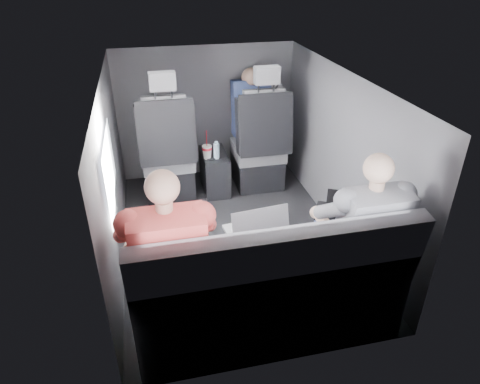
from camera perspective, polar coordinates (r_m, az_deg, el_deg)
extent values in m
plane|color=black|center=(3.66, -0.91, -6.07)|extent=(2.60, 2.60, 0.00)
plane|color=#B2B2AD|center=(3.08, -1.11, 14.87)|extent=(2.60, 2.60, 0.00)
cube|color=#56565B|center=(3.27, -16.62, 1.82)|extent=(0.02, 2.60, 1.35)
cube|color=#56565B|center=(3.59, 13.24, 4.80)|extent=(0.02, 2.60, 1.35)
cube|color=#56565B|center=(4.50, -4.51, 10.50)|extent=(1.80, 0.02, 1.35)
cube|color=#56565B|center=(2.25, 6.04, -10.65)|extent=(1.80, 0.02, 1.35)
cube|color=white|center=(2.90, -17.02, 3.15)|extent=(0.02, 0.75, 0.42)
cube|color=black|center=(3.97, 3.39, 9.85)|extent=(0.35, 0.11, 0.59)
cube|color=black|center=(4.32, -9.36, 1.76)|extent=(0.46, 0.48, 0.30)
cube|color=slate|center=(4.20, -9.58, 4.42)|extent=(0.48, 0.46, 0.14)
cube|color=slate|center=(3.87, -9.80, 8.18)|extent=(0.38, 0.18, 0.61)
cube|color=black|center=(3.88, -13.02, 7.42)|extent=(0.08, 0.21, 0.53)
cube|color=black|center=(3.90, -6.52, 8.10)|extent=(0.08, 0.21, 0.53)
cube|color=black|center=(3.82, -9.71, 7.71)|extent=(0.50, 0.11, 0.58)
cube|color=slate|center=(3.70, -10.33, 14.33)|extent=(0.22, 0.10, 0.15)
cube|color=black|center=(4.44, 2.27, 2.98)|extent=(0.46, 0.48, 0.30)
cube|color=slate|center=(4.33, 2.39, 5.59)|extent=(0.48, 0.46, 0.14)
cube|color=slate|center=(4.01, 3.25, 9.32)|extent=(0.38, 0.18, 0.61)
cube|color=black|center=(3.97, 0.15, 8.68)|extent=(0.08, 0.21, 0.53)
cube|color=black|center=(4.09, 6.25, 9.12)|extent=(0.08, 0.21, 0.53)
cube|color=black|center=(3.96, 3.51, 8.87)|extent=(0.50, 0.11, 0.58)
cube|color=slate|center=(3.85, 3.61, 15.28)|extent=(0.22, 0.10, 0.15)
cube|color=black|center=(4.30, -3.39, 2.75)|extent=(0.24, 0.48, 0.40)
cylinder|color=black|center=(4.10, -3.88, 4.52)|extent=(0.09, 0.09, 0.01)
cylinder|color=black|center=(4.12, -2.36, 4.67)|extent=(0.09, 0.09, 0.01)
cube|color=slate|center=(2.75, 3.66, -14.23)|extent=(1.60, 0.50, 0.45)
cube|color=slate|center=(2.29, 5.65, -9.78)|extent=(1.60, 0.17, 0.47)
cylinder|color=red|center=(4.07, -4.43, 5.82)|extent=(0.09, 0.09, 0.02)
cylinder|color=white|center=(4.06, -4.44, 6.10)|extent=(0.09, 0.09, 0.01)
cylinder|color=red|center=(4.03, -4.49, 7.17)|extent=(0.01, 0.01, 0.15)
cylinder|color=#9ABDD1|center=(4.08, -3.16, 5.48)|extent=(0.06, 0.06, 0.15)
cylinder|color=#9ABDD1|center=(4.05, -3.20, 6.58)|extent=(0.03, 0.03, 0.02)
cube|color=silver|center=(2.64, -9.49, -6.45)|extent=(0.34, 0.25, 0.02)
cube|color=silver|center=(2.63, -9.48, -6.44)|extent=(0.28, 0.14, 0.00)
cube|color=silver|center=(2.70, -9.63, -5.36)|extent=(0.10, 0.06, 0.00)
cube|color=silver|center=(2.45, -9.43, -6.12)|extent=(0.34, 0.07, 0.24)
cube|color=silver|center=(2.45, -9.44, -6.07)|extent=(0.30, 0.06, 0.20)
cube|color=#B8B9BE|center=(2.70, 1.93, -5.23)|extent=(0.37, 0.28, 0.02)
cube|color=silver|center=(2.68, 2.02, -5.21)|extent=(0.30, 0.16, 0.00)
cube|color=#B8B9BE|center=(2.75, 1.55, -4.20)|extent=(0.11, 0.06, 0.00)
cube|color=#B8B9BE|center=(2.51, 2.86, -4.81)|extent=(0.36, 0.11, 0.23)
cube|color=silver|center=(2.51, 2.82, -4.76)|extent=(0.31, 0.09, 0.20)
cube|color=black|center=(2.95, 13.27, -2.79)|extent=(0.40, 0.36, 0.02)
cube|color=black|center=(2.93, 13.42, -2.75)|extent=(0.30, 0.24, 0.00)
cube|color=black|center=(3.00, 12.75, -1.92)|extent=(0.11, 0.09, 0.00)
cube|color=black|center=(2.78, 14.79, -2.24)|extent=(0.33, 0.22, 0.22)
cube|color=silver|center=(2.78, 14.73, -2.20)|extent=(0.28, 0.18, 0.19)
cube|color=#2F2F34|center=(2.58, -11.77, -9.86)|extent=(0.14, 0.43, 0.13)
cube|color=#2F2F34|center=(2.58, -7.01, -9.32)|extent=(0.14, 0.43, 0.13)
cube|color=#2F2F34|center=(2.93, -11.40, -11.54)|extent=(0.13, 0.13, 0.45)
cube|color=#2F2F34|center=(2.94, -7.19, -11.07)|extent=(0.13, 0.13, 0.45)
cube|color=#C0453F|center=(2.28, -9.45, -8.05)|extent=(0.39, 0.26, 0.52)
sphere|color=tan|center=(2.10, -10.34, 0.67)|extent=(0.17, 0.17, 0.17)
cylinder|color=tan|center=(2.56, -14.13, -6.34)|extent=(0.11, 0.27, 0.12)
cylinder|color=tan|center=(2.57, -5.49, -5.37)|extent=(0.11, 0.27, 0.12)
cube|color=navy|center=(2.80, 12.68, -6.50)|extent=(0.14, 0.41, 0.12)
cube|color=navy|center=(2.89, 16.39, -5.86)|extent=(0.14, 0.41, 0.12)
cube|color=navy|center=(3.12, 10.51, -8.55)|extent=(0.12, 0.12, 0.45)
cube|color=navy|center=(3.20, 13.92, -7.94)|extent=(0.12, 0.12, 0.45)
cube|color=gray|center=(2.58, 17.11, -4.51)|extent=(0.37, 0.25, 0.50)
sphere|color=#D9AF94|center=(2.43, 18.01, 3.03)|extent=(0.17, 0.17, 0.17)
cylinder|color=#D9AF94|center=(2.75, 10.74, -3.39)|extent=(0.10, 0.26, 0.11)
cylinder|color=#D9AF94|center=(2.91, 17.52, -2.41)|extent=(0.10, 0.26, 0.11)
cube|color=navy|center=(4.34, 1.48, 11.33)|extent=(0.37, 0.24, 0.54)
sphere|color=tan|center=(4.28, 1.46, 15.02)|extent=(0.19, 0.19, 0.19)
cube|color=navy|center=(4.50, 1.24, 8.04)|extent=(0.32, 0.37, 0.11)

